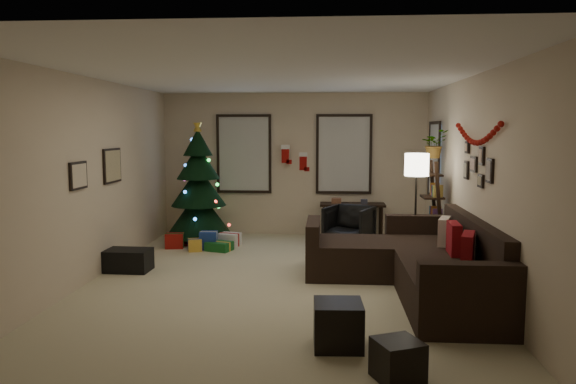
% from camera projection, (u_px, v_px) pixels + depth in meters
% --- Properties ---
extents(floor, '(7.00, 7.00, 0.00)m').
position_uv_depth(floor, '(277.00, 285.00, 7.18)').
color(floor, '#C1B792').
rests_on(floor, ground).
extents(ceiling, '(7.00, 7.00, 0.00)m').
position_uv_depth(ceiling, '(277.00, 74.00, 6.87)').
color(ceiling, white).
rests_on(ceiling, floor).
extents(wall_back, '(5.00, 0.00, 5.00)m').
position_uv_depth(wall_back, '(294.00, 164.00, 10.49)').
color(wall_back, beige).
rests_on(wall_back, floor).
extents(wall_front, '(5.00, 0.00, 5.00)m').
position_uv_depth(wall_front, '(227.00, 233.00, 3.56)').
color(wall_front, beige).
rests_on(wall_front, floor).
extents(wall_left, '(0.00, 7.00, 7.00)m').
position_uv_depth(wall_left, '(87.00, 180.00, 7.20)').
color(wall_left, beige).
rests_on(wall_left, floor).
extents(wall_right, '(0.00, 7.00, 7.00)m').
position_uv_depth(wall_right, '(477.00, 183.00, 6.85)').
color(wall_right, beige).
rests_on(wall_right, floor).
extents(window_back_left, '(1.05, 0.06, 1.50)m').
position_uv_depth(window_back_left, '(244.00, 154.00, 10.51)').
color(window_back_left, '#728CB2').
rests_on(window_back_left, wall_back).
extents(window_back_right, '(1.05, 0.06, 1.50)m').
position_uv_depth(window_back_right, '(344.00, 154.00, 10.37)').
color(window_back_right, '#728CB2').
rests_on(window_back_right, wall_back).
extents(window_right_wall, '(0.06, 0.90, 1.30)m').
position_uv_depth(window_right_wall, '(435.00, 160.00, 9.36)').
color(window_right_wall, '#728CB2').
rests_on(window_right_wall, wall_right).
extents(christmas_tree, '(1.19, 1.19, 2.21)m').
position_uv_depth(christmas_tree, '(199.00, 191.00, 9.86)').
color(christmas_tree, black).
rests_on(christmas_tree, floor).
extents(presents, '(1.23, 0.70, 0.30)m').
position_uv_depth(presents, '(208.00, 242.00, 9.34)').
color(presents, maroon).
rests_on(presents, floor).
extents(sofa, '(2.18, 3.14, 0.94)m').
position_uv_depth(sofa, '(418.00, 265.00, 6.95)').
color(sofa, black).
rests_on(sofa, floor).
extents(pillow_red_a, '(0.25, 0.47, 0.46)m').
position_uv_depth(pillow_red_a, '(468.00, 254.00, 6.12)').
color(pillow_red_a, maroon).
rests_on(pillow_red_a, sofa).
extents(pillow_red_b, '(0.15, 0.46, 0.46)m').
position_uv_depth(pillow_red_b, '(454.00, 241.00, 6.79)').
color(pillow_red_b, maroon).
rests_on(pillow_red_b, sofa).
extents(pillow_cream, '(0.25, 0.44, 0.43)m').
position_uv_depth(pillow_cream, '(444.00, 233.00, 7.36)').
color(pillow_cream, '#C2AF9D').
rests_on(pillow_cream, sofa).
extents(ottoman_near, '(0.47, 0.47, 0.43)m').
position_uv_depth(ottoman_near, '(338.00, 325.00, 5.10)').
color(ottoman_near, black).
rests_on(ottoman_near, floor).
extents(ottoman_far, '(0.46, 0.46, 0.33)m').
position_uv_depth(ottoman_far, '(398.00, 360.00, 4.43)').
color(ottoman_far, black).
rests_on(ottoman_far, floor).
extents(desk, '(1.20, 0.43, 0.65)m').
position_uv_depth(desk, '(352.00, 207.00, 10.22)').
color(desk, black).
rests_on(desk, floor).
extents(desk_chair, '(0.88, 0.86, 0.70)m').
position_uv_depth(desk_chair, '(349.00, 225.00, 9.61)').
color(desk_chair, black).
rests_on(desk_chair, floor).
extents(bookshelf, '(0.30, 0.46, 1.54)m').
position_uv_depth(bookshelf, '(435.00, 212.00, 8.42)').
color(bookshelf, black).
rests_on(bookshelf, floor).
extents(potted_plant, '(0.69, 0.67, 0.58)m').
position_uv_depth(potted_plant, '(434.00, 140.00, 8.55)').
color(potted_plant, '#4C4C4C').
rests_on(potted_plant, bookshelf).
extents(floor_lamp, '(0.35, 0.35, 1.67)m').
position_uv_depth(floor_lamp, '(417.00, 172.00, 8.07)').
color(floor_lamp, black).
rests_on(floor_lamp, floor).
extents(art_map, '(0.04, 0.60, 0.50)m').
position_uv_depth(art_map, '(112.00, 166.00, 7.99)').
color(art_map, black).
rests_on(art_map, wall_left).
extents(art_abstract, '(0.04, 0.45, 0.35)m').
position_uv_depth(art_abstract, '(78.00, 176.00, 6.91)').
color(art_abstract, black).
rests_on(art_abstract, wall_left).
extents(gallery, '(0.03, 1.25, 0.54)m').
position_uv_depth(gallery, '(477.00, 166.00, 6.75)').
color(gallery, black).
rests_on(gallery, wall_right).
extents(garland, '(0.08, 1.90, 0.30)m').
position_uv_depth(garland, '(476.00, 133.00, 6.70)').
color(garland, '#A5140C').
rests_on(garland, wall_right).
extents(stocking_left, '(0.20, 0.05, 0.36)m').
position_uv_depth(stocking_left, '(286.00, 154.00, 10.34)').
color(stocking_left, '#990F0C').
rests_on(stocking_left, wall_back).
extents(stocking_right, '(0.20, 0.05, 0.36)m').
position_uv_depth(stocking_right, '(304.00, 161.00, 10.49)').
color(stocking_right, '#990F0C').
rests_on(stocking_right, wall_back).
extents(storage_bin, '(0.64, 0.44, 0.31)m').
position_uv_depth(storage_bin, '(128.00, 260.00, 7.85)').
color(storage_bin, black).
rests_on(storage_bin, floor).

